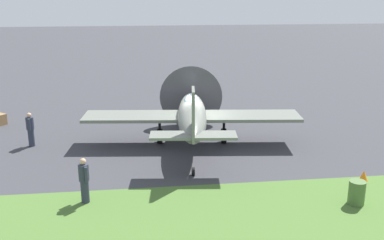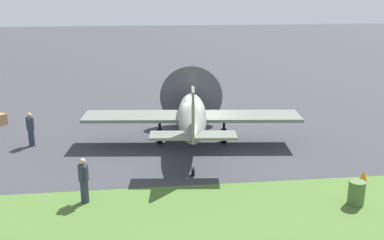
{
  "view_description": "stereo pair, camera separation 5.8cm",
  "coord_description": "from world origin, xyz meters",
  "px_view_note": "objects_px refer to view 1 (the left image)",
  "views": [
    {
      "loc": [
        -2.96,
        -21.67,
        7.53
      ],
      "look_at": [
        -0.36,
        -0.81,
        1.4
      ],
      "focal_mm": 41.6,
      "sensor_mm": 36.0,
      "label": 1
    },
    {
      "loc": [
        -2.9,
        -21.68,
        7.53
      ],
      "look_at": [
        -0.36,
        -0.81,
        1.4
      ],
      "focal_mm": 41.6,
      "sensor_mm": 36.0,
      "label": 2
    }
  ],
  "objects_px": {
    "airplane_lead": "(192,115)",
    "ground_crew_mechanic": "(84,179)",
    "ground_crew_chief": "(30,129)",
    "fuel_drum": "(357,193)",
    "runway_marker_cone": "(364,176)"
  },
  "relations": [
    {
      "from": "airplane_lead",
      "to": "ground_crew_mechanic",
      "type": "height_order",
      "value": "airplane_lead"
    },
    {
      "from": "ground_crew_mechanic",
      "to": "fuel_drum",
      "type": "bearing_deg",
      "value": 55.53
    },
    {
      "from": "airplane_lead",
      "to": "fuel_drum",
      "type": "distance_m",
      "value": 8.85
    },
    {
      "from": "ground_crew_mechanic",
      "to": "runway_marker_cone",
      "type": "xyz_separation_m",
      "value": [
        11.15,
        0.57,
        -0.69
      ]
    },
    {
      "from": "ground_crew_mechanic",
      "to": "fuel_drum",
      "type": "relative_size",
      "value": 1.92
    },
    {
      "from": "ground_crew_chief",
      "to": "fuel_drum",
      "type": "bearing_deg",
      "value": -127.81
    },
    {
      "from": "fuel_drum",
      "to": "runway_marker_cone",
      "type": "xyz_separation_m",
      "value": [
        1.3,
        1.93,
        -0.23
      ]
    },
    {
      "from": "ground_crew_chief",
      "to": "runway_marker_cone",
      "type": "xyz_separation_m",
      "value": [
        14.49,
        -6.1,
        -0.69
      ]
    },
    {
      "from": "ground_crew_mechanic",
      "to": "ground_crew_chief",
      "type": "bearing_deg",
      "value": 179.95
    },
    {
      "from": "airplane_lead",
      "to": "runway_marker_cone",
      "type": "relative_size",
      "value": 24.91
    },
    {
      "from": "fuel_drum",
      "to": "runway_marker_cone",
      "type": "distance_m",
      "value": 2.34
    },
    {
      "from": "ground_crew_mechanic",
      "to": "runway_marker_cone",
      "type": "height_order",
      "value": "ground_crew_mechanic"
    },
    {
      "from": "airplane_lead",
      "to": "ground_crew_mechanic",
      "type": "xyz_separation_m",
      "value": [
        -4.68,
        -5.72,
        -0.72
      ]
    },
    {
      "from": "ground_crew_chief",
      "to": "ground_crew_mechanic",
      "type": "distance_m",
      "value": 7.46
    },
    {
      "from": "airplane_lead",
      "to": "fuel_drum",
      "type": "xyz_separation_m",
      "value": [
        5.18,
        -7.08,
        -1.18
      ]
    }
  ]
}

